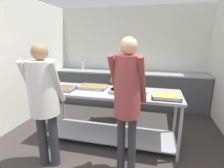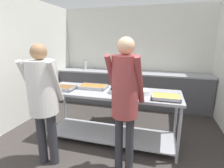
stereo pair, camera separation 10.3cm
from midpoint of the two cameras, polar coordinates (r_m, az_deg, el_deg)
wall_rear at (r=5.07m, az=7.62°, el=9.12°), size 4.19×0.06×2.65m
wall_left at (r=4.14m, az=-27.05°, el=6.63°), size 0.06×4.09×2.65m
back_counter at (r=4.86m, az=6.65°, el=-1.39°), size 4.03×0.65×0.93m
serving_counter at (r=3.05m, az=0.45°, el=-7.70°), size 2.31×0.77×0.92m
serving_tray_roast at (r=3.17m, az=-15.41°, el=-1.24°), size 0.47×0.29×0.05m
serving_tray_greens at (r=3.14m, az=-5.29°, el=-0.95°), size 0.49×0.30×0.05m
sauce_pan at (r=2.86m, az=3.15°, el=-2.20°), size 0.45×0.31×0.06m
plate_stack at (r=2.83m, az=10.85°, el=-2.59°), size 0.25×0.25×0.07m
serving_tray_vegetables at (r=2.69m, az=18.23°, el=-4.17°), size 0.40×0.29×0.05m
guest_serving_left at (r=2.15m, az=5.65°, el=-3.00°), size 0.47×0.39×1.80m
guest_serving_right at (r=2.50m, az=-20.57°, el=-3.04°), size 0.51×0.38×1.72m
cook_behind_counter at (r=3.71m, az=4.76°, el=2.05°), size 0.53×0.40×1.61m
water_bottle at (r=5.22m, az=-8.10°, el=6.26°), size 0.07×0.07×0.28m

